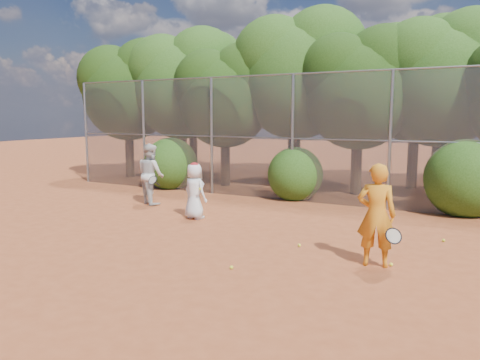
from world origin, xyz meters
The scene contains 22 objects.
ground centered at (0.00, 0.00, 0.00)m, with size 80.00×80.00×0.00m, color #954421.
fence_back centered at (-0.12, 6.00, 2.05)m, with size 20.05×0.09×4.03m.
tree_0 centered at (-9.44, 8.04, 3.93)m, with size 4.38×3.81×6.00m.
tree_1 centered at (-6.94, 8.54, 4.16)m, with size 4.64×4.03×6.35m.
tree_2 centered at (-4.45, 7.83, 3.58)m, with size 3.99×3.47×5.47m.
tree_3 centered at (-1.94, 8.84, 4.40)m, with size 4.89×4.26×6.70m.
tree_4 centered at (0.55, 8.24, 3.76)m, with size 4.19×3.64×5.73m.
tree_5 centered at (3.06, 9.04, 4.05)m, with size 4.51×3.92×6.17m.
tree_9 centered at (-7.94, 10.84, 4.34)m, with size 4.83×4.20×6.62m.
tree_10 centered at (-2.93, 11.05, 4.63)m, with size 5.15×4.48×7.06m.
tree_11 centered at (2.06, 10.64, 4.16)m, with size 4.64×4.03×6.35m.
bush_0 centered at (-6.00, 6.30, 1.00)m, with size 2.00×2.00×2.00m, color #214511.
bush_1 centered at (-1.00, 6.30, 0.90)m, with size 1.80×1.80×1.80m, color #214511.
bush_2 centered at (4.00, 6.30, 1.10)m, with size 2.20×2.20×2.20m, color #214511.
player_yellow centered at (2.82, 0.61, 0.94)m, with size 0.90×0.64×1.89m.
player_teen centered at (-2.27, 2.33, 0.75)m, with size 0.81×0.63×1.50m.
player_white centered at (-4.61, 3.42, 0.93)m, with size 1.13×1.04×1.87m.
ball_0 centered at (3.10, 0.71, 0.03)m, with size 0.07×0.07×0.07m, color yellow.
ball_1 centered at (2.09, 2.65, 0.03)m, with size 0.07×0.07×0.07m, color yellow.
ball_2 centered at (0.61, -0.81, 0.03)m, with size 0.07×0.07×0.07m, color yellow.
ball_4 centered at (1.16, 1.11, 0.03)m, with size 0.07×0.07×0.07m, color yellow.
ball_5 centered at (3.79, 2.96, 0.03)m, with size 0.07×0.07×0.07m, color yellow.
Camera 1 is at (4.56, -7.85, 2.75)m, focal length 35.00 mm.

